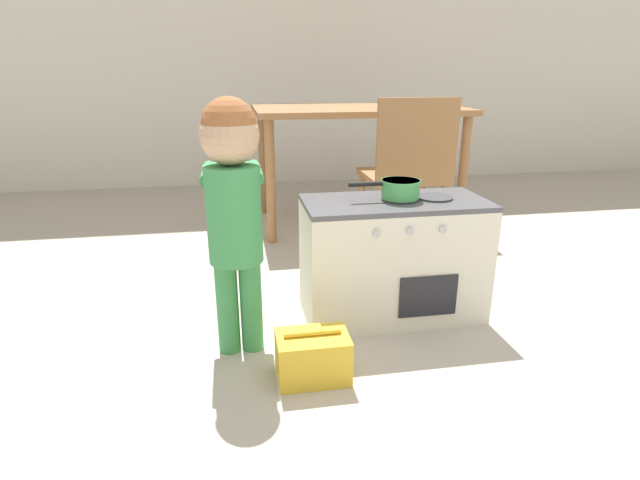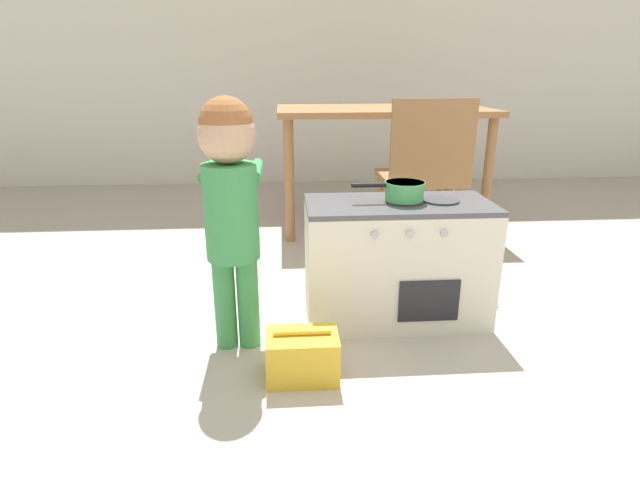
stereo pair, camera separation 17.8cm
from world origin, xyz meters
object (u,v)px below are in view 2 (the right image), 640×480
child_figure (230,191)px  dining_chair_near (423,175)px  play_kitchen (396,261)px  toy_basket (302,356)px  dining_table (381,123)px  toy_pot (404,190)px

child_figure → dining_chair_near: size_ratio=1.06×
play_kitchen → child_figure: bearing=-164.6°
play_kitchen → toy_basket: play_kitchen is taller
dining_table → toy_basket: bearing=-108.2°
toy_basket → child_figure: bearing=135.1°
toy_basket → dining_table: 1.91m
child_figure → dining_table: bearing=62.0°
toy_pot → toy_basket: (-0.41, -0.40, -0.46)m
play_kitchen → toy_basket: (-0.39, -0.40, -0.17)m
toy_basket → dining_chair_near: 1.27m
child_figure → play_kitchen: bearing=15.4°
play_kitchen → child_figure: 0.73m
child_figure → toy_basket: child_figure is taller
toy_basket → dining_table: bearing=71.8°
dining_chair_near → child_figure: bearing=-138.3°
toy_pot → dining_table: 1.34m
toy_basket → dining_table: dining_table is taller
toy_basket → dining_table: size_ratio=0.18×
child_figure → toy_basket: bearing=-44.9°
play_kitchen → toy_pot: (0.01, 0.00, 0.29)m
dining_table → dining_chair_near: 0.74m
dining_table → play_kitchen: bearing=-97.5°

